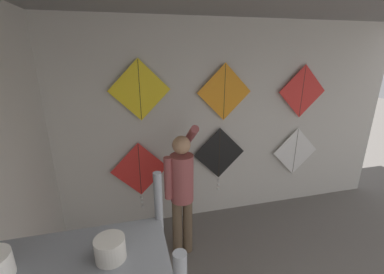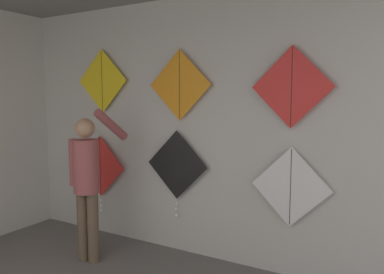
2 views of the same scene
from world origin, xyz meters
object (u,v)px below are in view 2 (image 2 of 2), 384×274
(kite_4, at_px, (180,85))
(kite_3, at_px, (102,81))
(shopkeeper, at_px, (87,176))
(kite_5, at_px, (292,87))
(kite_2, at_px, (291,187))
(kite_0, at_px, (100,168))
(kite_1, at_px, (177,167))

(kite_4, bearing_deg, kite_3, 180.00)
(kite_3, bearing_deg, shopkeeper, -60.32)
(kite_3, relative_size, kite_4, 1.00)
(kite_3, bearing_deg, kite_5, 0.00)
(shopkeeper, xyz_separation_m, kite_2, (1.96, 0.65, -0.01))
(kite_0, bearing_deg, kite_1, 0.00)
(kite_4, bearing_deg, shopkeeper, -138.37)
(kite_1, height_order, kite_3, kite_3)
(kite_2, height_order, kite_5, kite_5)
(kite_2, bearing_deg, kite_1, -179.97)
(kite_0, height_order, kite_5, kite_5)
(kite_3, xyz_separation_m, kite_5, (2.31, 0.00, -0.10))
(shopkeeper, distance_m, kite_3, 1.27)
(shopkeeper, height_order, kite_1, shopkeeper)
(shopkeeper, bearing_deg, kite_1, 35.90)
(kite_5, bearing_deg, kite_3, 180.00)
(kite_3, bearing_deg, kite_4, 0.00)
(kite_2, bearing_deg, kite_4, 180.00)
(kite_0, bearing_deg, kite_5, 0.01)
(kite_1, xyz_separation_m, kite_2, (1.26, 0.00, -0.07))
(kite_5, bearing_deg, kite_2, 0.00)
(kite_0, relative_size, kite_4, 1.27)
(kite_1, distance_m, kite_3, 1.44)
(kite_0, xyz_separation_m, kite_2, (2.40, 0.00, 0.05))
(kite_0, distance_m, kite_2, 2.40)
(kite_1, height_order, kite_5, kite_5)
(kite_1, xyz_separation_m, kite_4, (0.04, 0.00, 0.90))
(kite_0, bearing_deg, shopkeeper, -56.09)
(kite_3, height_order, kite_5, kite_3)
(kite_3, distance_m, kite_5, 2.32)
(shopkeeper, relative_size, kite_0, 1.67)
(kite_1, bearing_deg, shopkeeper, -136.72)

